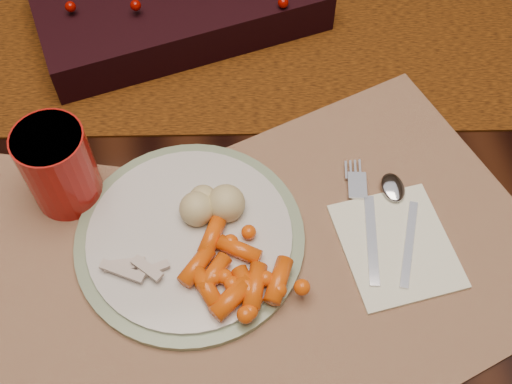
{
  "coord_description": "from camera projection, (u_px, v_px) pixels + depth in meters",
  "views": [
    {
      "loc": [
        -0.03,
        -0.63,
        1.39
      ],
      "look_at": [
        0.02,
        -0.27,
        0.8
      ],
      "focal_mm": 45.0,
      "sensor_mm": 36.0,
      "label": 1
    }
  ],
  "objects": [
    {
      "name": "floor",
      "position": [
        230.0,
        281.0,
        1.51
      ],
      "size": [
        5.0,
        5.0,
        0.0
      ],
      "primitive_type": "plane",
      "color": "black",
      "rests_on": "ground"
    },
    {
      "name": "dining_table",
      "position": [
        223.0,
        197.0,
        1.19
      ],
      "size": [
        1.8,
        1.0,
        0.75
      ],
      "primitive_type": "cube",
      "color": "black",
      "rests_on": "floor"
    },
    {
      "name": "table_runner",
      "position": [
        196.0,
        26.0,
        0.9
      ],
      "size": [
        1.92,
        0.61,
        0.0
      ],
      "primitive_type": "cube",
      "rotation": [
        0.0,
        0.0,
        -0.12
      ],
      "color": "#402A10",
      "rests_on": "dining_table"
    },
    {
      "name": "placemat_main",
      "position": [
        312.0,
        263.0,
        0.7
      ],
      "size": [
        0.59,
        0.51,
        0.0
      ],
      "primitive_type": "cube",
      "rotation": [
        0.0,
        0.0,
        0.34
      ],
      "color": "#825B4B",
      "rests_on": "dining_table"
    },
    {
      "name": "placemat_second",
      "position": [
        1.0,
        302.0,
        0.68
      ],
      "size": [
        0.58,
        0.49,
        0.0
      ],
      "primitive_type": "cube",
      "rotation": [
        0.0,
        0.0,
        -0.27
      ],
      "color": "#97664D",
      "rests_on": "dining_table"
    },
    {
      "name": "dinner_plate",
      "position": [
        190.0,
        238.0,
        0.71
      ],
      "size": [
        0.27,
        0.27,
        0.01
      ],
      "primitive_type": "cylinder",
      "rotation": [
        0.0,
        0.0,
        -0.07
      ],
      "color": "beige",
      "rests_on": "placemat_main"
    },
    {
      "name": "baby_carrots",
      "position": [
        241.0,
        263.0,
        0.67
      ],
      "size": [
        0.13,
        0.1,
        0.02
      ],
      "primitive_type": null,
      "rotation": [
        0.0,
        0.0,
        0.04
      ],
      "color": "#E04D09",
      "rests_on": "dinner_plate"
    },
    {
      "name": "mashed_potatoes",
      "position": [
        210.0,
        193.0,
        0.71
      ],
      "size": [
        0.08,
        0.07,
        0.04
      ],
      "primitive_type": null,
      "rotation": [
        0.0,
        0.0,
        -0.17
      ],
      "color": "beige",
      "rests_on": "dinner_plate"
    },
    {
      "name": "turkey_shreds",
      "position": [
        137.0,
        272.0,
        0.67
      ],
      "size": [
        0.07,
        0.06,
        0.02
      ],
      "primitive_type": null,
      "rotation": [
        0.0,
        0.0,
        0.01
      ],
      "color": "#C5ADA4",
      "rests_on": "dinner_plate"
    },
    {
      "name": "napkin",
      "position": [
        396.0,
        246.0,
        0.71
      ],
      "size": [
        0.13,
        0.15,
        0.0
      ],
      "primitive_type": "cube",
      "rotation": [
        0.0,
        0.0,
        0.12
      ],
      "color": "white",
      "rests_on": "placemat_main"
    },
    {
      "name": "fork",
      "position": [
        368.0,
        225.0,
        0.72
      ],
      "size": [
        0.05,
        0.15,
        0.0
      ],
      "primitive_type": null,
      "rotation": [
        0.0,
        0.0,
        -0.17
      ],
      "color": "silver",
      "rests_on": "napkin"
    },
    {
      "name": "spoon",
      "position": [
        404.0,
        225.0,
        0.72
      ],
      "size": [
        0.07,
        0.14,
        0.0
      ],
      "primitive_type": null,
      "rotation": [
        0.0,
        0.0,
        -0.36
      ],
      "color": "white",
      "rests_on": "napkin"
    },
    {
      "name": "red_cup",
      "position": [
        59.0,
        167.0,
        0.7
      ],
      "size": [
        0.09,
        0.09,
        0.11
      ],
      "primitive_type": "cylinder",
      "rotation": [
        0.0,
        0.0,
        -0.23
      ],
      "color": "#A3130D",
      "rests_on": "placemat_main"
    }
  ]
}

